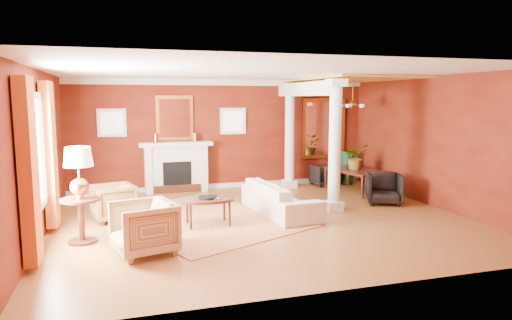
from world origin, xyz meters
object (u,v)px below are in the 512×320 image
object	(u,v)px
sofa	(280,193)
dining_table	(356,174)
side_table	(79,178)
armchair_leopard	(113,201)
coffee_table	(208,201)
armchair_stripe	(144,225)

from	to	relation	value
sofa	dining_table	world-z (taller)	dining_table
sofa	side_table	xyz separation A→B (m)	(-3.83, -0.87, 0.66)
dining_table	armchair_leopard	bearing A→B (deg)	90.21
coffee_table	dining_table	distance (m)	4.77
armchair_leopard	side_table	world-z (taller)	side_table
armchair_stripe	dining_table	world-z (taller)	dining_table
sofa	dining_table	size ratio (longest dim) A/B	1.37
armchair_leopard	armchair_stripe	xyz separation A→B (m)	(0.49, -2.20, 0.06)
sofa	side_table	bearing A→B (deg)	97.04
armchair_leopard	armchair_stripe	bearing A→B (deg)	-2.46
sofa	dining_table	bearing A→B (deg)	-64.21
sofa	dining_table	xyz separation A→B (m)	(2.66, 1.64, 0.02)
armchair_leopard	side_table	distance (m)	1.58
sofa	coffee_table	bearing A→B (deg)	100.03
armchair_stripe	side_table	world-z (taller)	side_table
coffee_table	side_table	bearing A→B (deg)	-169.38
armchair_stripe	coffee_table	bearing A→B (deg)	121.39
armchair_stripe	coffee_table	distance (m)	1.79
armchair_leopard	dining_table	distance (m)	6.13
side_table	armchair_stripe	bearing A→B (deg)	-41.83
coffee_table	armchair_leopard	bearing A→B (deg)	152.18
armchair_stripe	side_table	bearing A→B (deg)	-146.43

